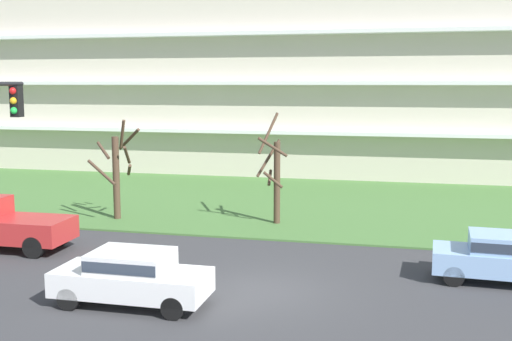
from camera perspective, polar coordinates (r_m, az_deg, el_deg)
The scene contains 7 objects.
ground at distance 19.34m, azimuth 0.20°, elevation -10.92°, with size 160.00×160.00×0.00m, color #38383A.
grass_lawn_strip at distance 32.69m, azimuth 5.69°, elevation -3.03°, with size 80.00×16.00×0.08m, color #477238.
apartment_building at distance 45.32m, azimuth 8.00°, elevation 7.92°, with size 53.32×11.57×12.54m.
tree_far_left at distance 29.14m, azimuth -12.59°, elevation -0.01°, with size 2.28×2.31×4.64m.
tree_left at distance 27.54m, azimuth 1.74°, elevation -0.44°, with size 1.56×1.74×4.96m.
sedan_blue_near_left at distance 21.30m, azimuth 21.82°, elevation -7.27°, with size 4.50×2.05×1.57m.
sedan_white_center_left at distance 18.25m, azimuth -11.30°, elevation -9.37°, with size 4.42×1.84×1.57m.
Camera 1 is at (4.07, -17.83, 6.27)m, focal length 43.77 mm.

